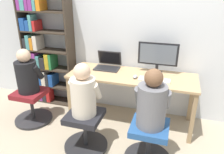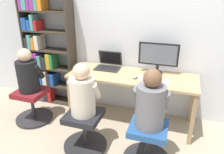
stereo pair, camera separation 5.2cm
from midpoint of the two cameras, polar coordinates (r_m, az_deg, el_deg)
The scene contains 14 objects.
ground_plane at distance 3.08m, azimuth 3.92°, elevation -14.30°, with size 14.00×14.00×0.00m, color tan.
wall_back at distance 3.16m, azimuth 7.69°, elevation 12.57°, with size 10.00×0.05×2.60m.
desk at distance 3.00m, azimuth 5.70°, elevation -0.94°, with size 1.73×0.61×0.73m.
desktop_monitor at distance 3.02m, azimuth 12.47°, elevation 5.25°, with size 0.54×0.16×0.42m.
laptop at distance 3.19m, azimuth -0.49°, elevation 3.20°, with size 0.35×0.28×0.24m.
keyboard at distance 2.83m, azimuth 11.56°, elevation -0.81°, with size 0.40×0.13×0.03m.
computer_mouse_by_keyboard at distance 2.88m, azimuth 6.61°, elevation 0.07°, with size 0.06×0.11×0.04m.
office_chair_left at distance 2.56m, azimuth 9.83°, elevation -16.70°, with size 0.53×0.53×0.48m.
office_chair_right at distance 2.73m, azimuth -6.60°, elevation -13.62°, with size 0.53×0.53×0.48m.
person_at_monitor at distance 2.27m, azimuth 10.72°, elevation -6.59°, with size 0.37×0.32×0.64m.
person_at_laptop at distance 2.47m, azimuth -7.09°, elevation -4.05°, with size 0.35×0.30×0.62m.
bookshelf at distance 3.68m, azimuth -16.99°, elevation 6.01°, with size 0.81×0.26×1.81m.
office_chair_side at distance 3.41m, azimuth -19.60°, elevation -6.90°, with size 0.53×0.53×0.48m.
person_near_shelf at distance 3.20m, azimuth -20.74°, elevation 0.98°, with size 0.35×0.30×0.61m.
Camera 2 is at (0.59, -2.38, 1.86)m, focal length 35.00 mm.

